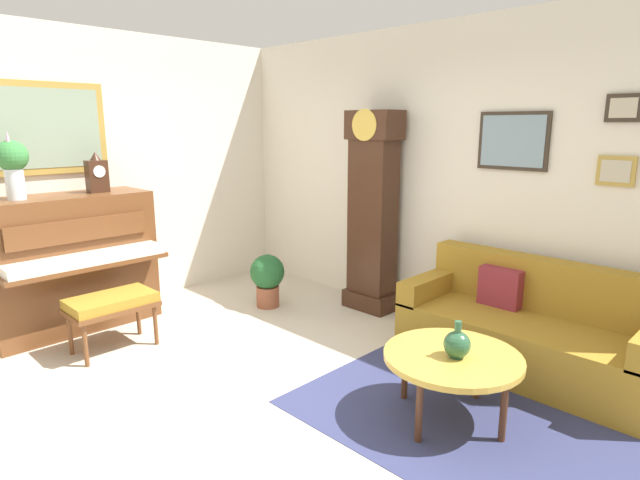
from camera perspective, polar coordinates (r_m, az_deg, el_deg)
ground_plane at (r=3.81m, az=-8.96°, el=-18.01°), size 6.40×6.00×0.10m
wall_left at (r=5.63m, az=-25.63°, el=6.58°), size 0.13×4.90×2.80m
wall_back at (r=5.08m, az=12.99°, el=6.91°), size 5.30×0.13×2.80m
area_rug at (r=3.69m, az=15.16°, el=-18.43°), size 2.10×1.50×0.01m
piano at (r=5.33m, az=-25.77°, el=-2.20°), size 0.87×1.44×1.26m
piano_bench at (r=4.71m, az=-22.05°, el=-6.59°), size 0.42×0.70×0.48m
grandfather_clock at (r=5.26m, az=5.83°, el=2.50°), size 0.52×0.34×2.03m
couch at (r=4.40m, az=22.05°, el=-9.25°), size 1.90×0.80×0.84m
coffee_table at (r=3.49m, az=14.43°, el=-12.60°), size 0.88×0.88×0.45m
mantel_clock at (r=5.31m, az=-23.42°, el=6.70°), size 0.13×0.18×0.38m
flower_vase at (r=5.08m, az=-30.85°, el=7.36°), size 0.26×0.26×0.58m
green_jug at (r=3.41m, az=14.90°, el=-11.06°), size 0.17×0.17×0.24m
potted_plant at (r=5.45m, az=-5.83°, el=-4.08°), size 0.36×0.36×0.56m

